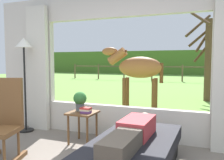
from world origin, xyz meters
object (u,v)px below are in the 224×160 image
Objects in this scene: reclining_person at (133,132)px; rocking_chair at (2,121)px; side_table at (83,117)px; pasture_tree at (209,56)px; potted_plant at (80,100)px; book_stack at (86,110)px; recliner_sofa at (134,155)px; horse at (137,68)px; floor_lamp_left at (24,56)px.

reclining_person is 1.28× the size of rocking_chair.
pasture_tree reaches higher than side_table.
potted_plant is 1.73× the size of book_stack.
potted_plant is at bearing -111.74° from pasture_tree.
side_table is at bearing 148.22° from recliner_sofa.
rocking_chair reaches higher than reclining_person.
horse is (0.05, 3.13, 0.73)m from side_table.
potted_plant is 0.11× the size of pasture_tree.
book_stack is at bearing 34.90° from rocking_chair.
floor_lamp_left is 5.94m from pasture_tree.
rocking_chair is at bearing -170.30° from reclining_person.
potted_plant reaches higher than reclining_person.
side_table is at bearing 177.91° from horse.
recliner_sofa is at bearing -98.43° from pasture_tree.
book_stack is at bearing 179.54° from horse.
horse is 2.78m from pasture_tree.
side_table is at bearing 39.99° from rocking_chair.
rocking_chair is 2.15× the size of side_table.
floor_lamp_left is (-1.26, 0.12, 0.74)m from potted_plant.
side_table is 5.59m from pasture_tree.
horse reaches higher than side_table.
floor_lamp_left is at bearing 161.33° from recliner_sofa.
floor_lamp_left is 0.98× the size of horse.
floor_lamp_left reaches higher than reclining_person.
potted_plant is at bearing 146.28° from reclining_person.
side_table reaches higher than recliner_sofa.
reclining_person is at bearing -21.24° from floor_lamp_left.
recliner_sofa is 1.54× the size of rocking_chair.
horse reaches higher than rocking_chair.
floor_lamp_left is (-1.34, 0.18, 1.01)m from side_table.
pasture_tree is (0.87, 5.83, 1.30)m from recliner_sofa.
potted_plant is 5.52m from pasture_tree.
side_table is 0.29m from potted_plant.
potted_plant reaches higher than recliner_sofa.
potted_plant is 0.18× the size of floor_lamp_left.
floor_lamp_left is at bearing 174.48° from potted_plant.
reclining_person is at bearing -98.36° from pasture_tree.
recliner_sofa is at bearing 91.53° from reclining_person.
floor_lamp_left reaches higher than recliner_sofa.
rocking_chair is 1.22m from side_table.
pasture_tree is at bearing -44.64° from horse.
side_table is 0.29× the size of floor_lamp_left.
floor_lamp_left reaches higher than potted_plant.
potted_plant reaches higher than book_stack.
book_stack reaches higher than side_table.
horse reaches higher than book_stack.
side_table is (-1.08, 0.76, -0.10)m from reclining_person.
potted_plant is (-1.16, 0.82, 0.18)m from reclining_person.
side_table is 0.17× the size of pasture_tree.
book_stack is at bearing 146.29° from reclining_person.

